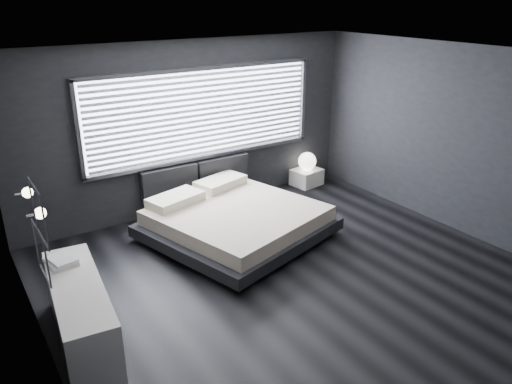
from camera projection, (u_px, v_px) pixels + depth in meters
room at (294, 176)px, 6.04m from camera, size 6.04×6.00×2.80m
window at (204, 114)px, 8.16m from camera, size 4.14×0.09×1.52m
headboard at (197, 177)px, 8.39m from camera, size 1.96×0.16×0.52m
sconce_near at (40, 213)px, 4.54m from camera, size 0.18×0.11×0.11m
sconce_far at (27, 193)px, 5.01m from camera, size 0.18×0.11×0.11m
wall_art_upper at (38, 213)px, 3.94m from camera, size 0.01×0.48×0.48m
wall_art_lower at (41, 253)px, 4.31m from camera, size 0.01×0.48×0.48m
bed at (235, 219)px, 7.51m from camera, size 2.87×2.80×0.61m
nightstand at (307, 177)px, 9.59m from camera, size 0.59×0.52×0.31m
orb_lamp at (307, 161)px, 9.47m from camera, size 0.34×0.34×0.34m
dresser at (81, 314)px, 5.20m from camera, size 0.68×1.82×0.71m
book_stack at (61, 261)px, 5.44m from camera, size 0.32×0.40×0.08m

